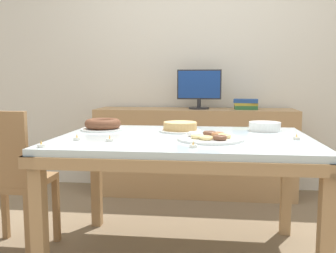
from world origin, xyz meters
name	(u,v)px	position (x,y,z in m)	size (l,w,h in m)	color
wall_back	(197,63)	(0.00, 1.69, 1.30)	(8.00, 0.10, 2.60)	silver
dining_table	(184,151)	(0.00, 0.00, 0.69)	(1.54, 1.08, 0.78)	silver
chair	(7,176)	(-1.09, -0.10, 0.52)	(0.42, 0.42, 0.94)	olive
sideboard	(194,152)	(0.00, 1.39, 0.42)	(1.92, 0.44, 0.84)	tan
computer_monitor	(199,89)	(0.04, 1.39, 1.03)	(0.42, 0.20, 0.38)	#262628
book_stack	(246,104)	(0.48, 1.39, 0.89)	(0.24, 0.17, 0.10)	#2D6638
cake_chocolate_round	(180,127)	(-0.04, 0.21, 0.81)	(0.28, 0.28, 0.06)	white
cake_golden_bundt	(103,125)	(-0.57, 0.23, 0.82)	(0.30, 0.30, 0.08)	white
pastry_platter	(210,138)	(0.16, -0.12, 0.79)	(0.38, 0.38, 0.04)	white
plate_stack	(265,126)	(0.52, 0.32, 0.81)	(0.21, 0.21, 0.06)	white
tealight_centre	(193,146)	(0.08, -0.38, 0.79)	(0.04, 0.04, 0.04)	silver
tealight_near_cakes	(41,145)	(-0.69, -0.46, 0.79)	(0.04, 0.04, 0.04)	silver
tealight_right_edge	(297,138)	(0.65, -0.05, 0.79)	(0.04, 0.04, 0.04)	silver
tealight_left_edge	(110,140)	(-0.39, -0.24, 0.79)	(0.04, 0.04, 0.04)	silver
tealight_near_front	(77,138)	(-0.59, -0.22, 0.79)	(0.04, 0.04, 0.04)	silver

